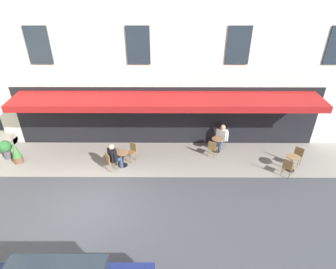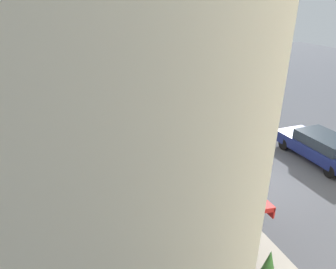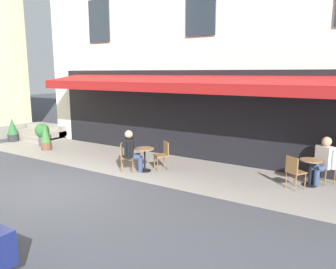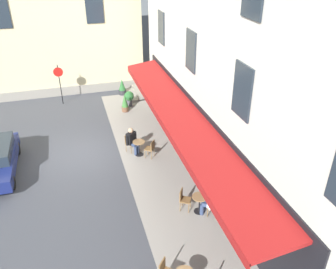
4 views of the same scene
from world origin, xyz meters
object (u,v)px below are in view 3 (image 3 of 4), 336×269
at_px(cafe_chair_wicker_kerbside, 329,165).
at_px(potted_plant_entrance_left, 46,137).
at_px(cafe_chair_wicker_under_awning, 125,155).
at_px(potted_plant_mid_terrace, 13,130).
at_px(cafe_chair_wicker_corner_right, 163,153).
at_px(seated_patron_in_black, 131,150).
at_px(cafe_table_near_entrance, 311,169).
at_px(cafe_chair_wicker_near_door, 294,170).
at_px(seated_companion_in_white, 323,159).
at_px(potted_plant_by_steps, 42,133).
at_px(cafe_table_streetside, 145,156).

xyz_separation_m(cafe_chair_wicker_kerbside, potted_plant_entrance_left, (10.27, 1.61, 0.00)).
distance_m(cafe_chair_wicker_kerbside, cafe_chair_wicker_under_awning, 6.03).
relative_size(potted_plant_mid_terrace, potted_plant_entrance_left, 0.96).
xyz_separation_m(cafe_chair_wicker_under_awning, cafe_chair_wicker_corner_right, (-0.89, -0.88, 0.00)).
height_order(cafe_chair_wicker_corner_right, seated_patron_in_black, seated_patron_in_black).
bearing_deg(cafe_table_near_entrance, seated_patron_in_black, 17.54).
distance_m(cafe_chair_wicker_near_door, seated_patron_in_black, 4.83).
height_order(cafe_chair_wicker_near_door, cafe_chair_wicker_kerbside, same).
distance_m(seated_companion_in_white, potted_plant_by_steps, 10.94).
relative_size(seated_patron_in_black, potted_plant_by_steps, 1.38).
bearing_deg(potted_plant_mid_terrace, cafe_chair_wicker_near_door, -178.81).
relative_size(cafe_chair_wicker_kerbside, seated_patron_in_black, 0.68).
bearing_deg(potted_plant_by_steps, cafe_table_streetside, 173.69).
bearing_deg(seated_companion_in_white, potted_plant_mid_terrace, 4.99).
bearing_deg(seated_companion_in_white, seated_patron_in_black, 19.97).
bearing_deg(potted_plant_mid_terrace, seated_companion_in_white, -175.01).
bearing_deg(cafe_table_streetside, seated_patron_in_black, 36.27).
distance_m(cafe_table_near_entrance, cafe_chair_wicker_kerbside, 0.63).
relative_size(cafe_table_near_entrance, cafe_chair_wicker_under_awning, 0.82).
distance_m(cafe_chair_wicker_corner_right, potted_plant_by_steps, 6.31).
bearing_deg(cafe_chair_wicker_kerbside, cafe_chair_wicker_near_door, 55.66).
distance_m(cafe_chair_wicker_kerbside, potted_plant_mid_terrace, 13.08).
bearing_deg(cafe_chair_wicker_corner_right, seated_companion_in_white, -165.66).
xyz_separation_m(cafe_chair_wicker_near_door, potted_plant_entrance_left, (9.55, 0.56, 0.00)).
height_order(seated_patron_in_black, seated_companion_in_white, seated_companion_in_white).
bearing_deg(cafe_chair_wicker_under_awning, cafe_chair_wicker_corner_right, -135.25).
height_order(cafe_chair_wicker_under_awning, cafe_chair_wicker_corner_right, same).
distance_m(cafe_chair_wicker_kerbside, cafe_table_streetside, 5.42).
bearing_deg(cafe_chair_wicker_under_awning, cafe_table_streetside, -143.73).
relative_size(seated_patron_in_black, potted_plant_entrance_left, 1.18).
xyz_separation_m(cafe_chair_wicker_under_awning, potted_plant_by_steps, (5.42, -1.03, 0.03)).
distance_m(cafe_chair_wicker_kerbside, potted_plant_by_steps, 11.08).
xyz_separation_m(seated_companion_in_white, potted_plant_mid_terrace, (12.88, 1.13, -0.19)).
bearing_deg(seated_companion_in_white, cafe_chair_wicker_under_awning, 20.56).
xyz_separation_m(cafe_chair_wicker_kerbside, potted_plant_mid_terrace, (13.01, 1.30, -0.02)).
bearing_deg(cafe_chair_wicker_near_door, seated_patron_in_black, 12.60).
distance_m(cafe_chair_wicker_corner_right, seated_patron_in_black, 1.05).
distance_m(cafe_chair_wicker_kerbside, seated_companion_in_white, 0.28).
bearing_deg(cafe_table_streetside, potted_plant_mid_terrace, -3.99).
xyz_separation_m(cafe_chair_wicker_corner_right, seated_companion_in_white, (-4.58, -1.17, 0.17)).
bearing_deg(cafe_table_near_entrance, cafe_chair_wicker_kerbside, -127.37).
bearing_deg(potted_plant_entrance_left, seated_companion_in_white, -171.95).
distance_m(seated_patron_in_black, potted_plant_by_steps, 5.66).
bearing_deg(cafe_chair_wicker_near_door, potted_plant_entrance_left, 3.38).
height_order(cafe_table_streetside, seated_companion_in_white, seated_companion_in_white).
height_order(cafe_table_streetside, seated_patron_in_black, seated_patron_in_black).
bearing_deg(cafe_chair_wicker_near_door, cafe_chair_wicker_corner_right, 4.32).
bearing_deg(cafe_chair_wicker_near_door, seated_companion_in_white, -123.71).
height_order(cafe_chair_wicker_kerbside, cafe_table_streetside, cafe_chair_wicker_kerbside).
height_order(potted_plant_by_steps, potted_plant_mid_terrace, potted_plant_mid_terrace).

